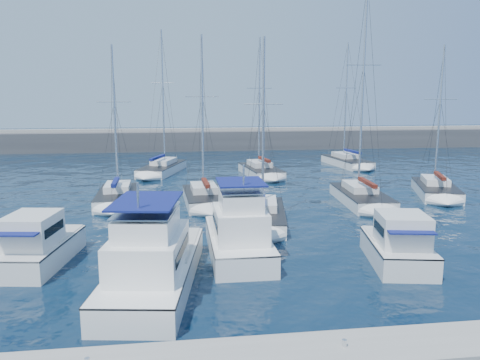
{
  "coord_description": "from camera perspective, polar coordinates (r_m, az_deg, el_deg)",
  "views": [
    {
      "loc": [
        -5.17,
        -24.28,
        8.54
      ],
      "look_at": [
        -1.06,
        6.35,
        3.0
      ],
      "focal_mm": 35.0,
      "sensor_mm": 36.0,
      "label": 1
    }
  ],
  "objects": [
    {
      "name": "motor_yacht_port_inner",
      "position": [
        21.61,
        -10.53,
        -10.05
      ],
      "size": [
        4.89,
        10.57,
        4.69
      ],
      "rotation": [
        0.0,
        0.0,
        -0.15
      ],
      "color": "white",
      "rests_on": "ground"
    },
    {
      "name": "sailboat_back_a",
      "position": [
        53.53,
        -9.43,
        1.42
      ],
      "size": [
        5.62,
        9.61,
        16.09
      ],
      "rotation": [
        0.0,
        0.0,
        -0.3
      ],
      "color": "white",
      "rests_on": "ground"
    },
    {
      "name": "dock_cleat_centre",
      "position": [
        16.25,
        12.6,
        -18.84
      ],
      "size": [
        0.16,
        0.16,
        0.25
      ],
      "primitive_type": "cylinder",
      "color": "silver",
      "rests_on": "dock"
    },
    {
      "name": "dock",
      "position": [
        16.46,
        12.54,
        -20.14
      ],
      "size": [
        40.0,
        2.2,
        0.6
      ],
      "primitive_type": "cube",
      "color": "gray",
      "rests_on": "ground"
    },
    {
      "name": "sailboat_back_c",
      "position": [
        59.9,
        12.84,
        2.22
      ],
      "size": [
        3.99,
        9.09,
        15.32
      ],
      "rotation": [
        0.0,
        0.0,
        0.11
      ],
      "color": "silver",
      "rests_on": "ground"
    },
    {
      "name": "sailboat_mid_c",
      "position": [
        32.04,
        2.76,
        -4.37
      ],
      "size": [
        4.33,
        8.39,
        12.77
      ],
      "rotation": [
        0.0,
        0.0,
        -0.18
      ],
      "color": "white",
      "rests_on": "ground"
    },
    {
      "name": "sailboat_mid_e",
      "position": [
        44.31,
        22.74,
        -1.08
      ],
      "size": [
        5.52,
        8.36,
        13.2
      ],
      "rotation": [
        0.0,
        0.0,
        -0.35
      ],
      "color": "white",
      "rests_on": "ground"
    },
    {
      "name": "motor_yacht_stbd_outer",
      "position": [
        25.45,
        18.76,
        -7.76
      ],
      "size": [
        3.72,
        5.83,
        3.2
      ],
      "rotation": [
        0.0,
        0.0,
        -0.19
      ],
      "color": "silver",
      "rests_on": "ground"
    },
    {
      "name": "sailboat_mid_d",
      "position": [
        39.18,
        14.53,
        -1.93
      ],
      "size": [
        3.8,
        8.57,
        17.69
      ],
      "rotation": [
        0.0,
        0.0,
        -0.08
      ],
      "color": "silver",
      "rests_on": "ground"
    },
    {
      "name": "ground",
      "position": [
        26.25,
        4.18,
        -8.85
      ],
      "size": [
        220.0,
        220.0,
        0.0
      ],
      "primitive_type": "plane",
      "color": "black",
      "rests_on": "ground"
    },
    {
      "name": "breakwater",
      "position": [
        76.82,
        -3.76,
        4.55
      ],
      "size": [
        160.0,
        6.0,
        4.45
      ],
      "color": "#424244",
      "rests_on": "ground"
    },
    {
      "name": "motor_yacht_stbd_inner",
      "position": [
        25.23,
        -0.15,
        -6.91
      ],
      "size": [
        3.15,
        7.73,
        4.69
      ],
      "rotation": [
        0.0,
        0.0,
        -0.0
      ],
      "color": "white",
      "rests_on": "ground"
    },
    {
      "name": "sailboat_back_b",
      "position": [
        51.16,
        2.53,
        1.14
      ],
      "size": [
        4.01,
        8.27,
        15.06
      ],
      "rotation": [
        0.0,
        0.0,
        0.11
      ],
      "color": "silver",
      "rests_on": "ground"
    },
    {
      "name": "motor_yacht_port_outer",
      "position": [
        26.21,
        -23.39,
        -7.54
      ],
      "size": [
        3.54,
        6.39,
        3.2
      ],
      "rotation": [
        0.0,
        0.0,
        -0.15
      ],
      "color": "silver",
      "rests_on": "ground"
    },
    {
      "name": "sailboat_mid_b",
      "position": [
        37.66,
        -4.37,
        -2.16
      ],
      "size": [
        3.4,
        7.42,
        13.59
      ],
      "rotation": [
        0.0,
        0.0,
        0.05
      ],
      "color": "silver",
      "rests_on": "ground"
    },
    {
      "name": "sailboat_mid_a",
      "position": [
        39.2,
        -14.7,
        -2.0
      ],
      "size": [
        3.3,
        7.69,
        12.9
      ],
      "rotation": [
        0.0,
        0.0,
        0.03
      ],
      "color": "white",
      "rests_on": "ground"
    }
  ]
}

